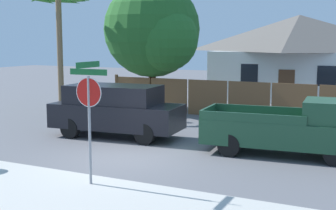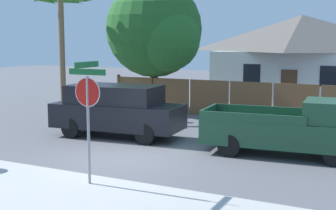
% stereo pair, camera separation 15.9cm
% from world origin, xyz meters
% --- Properties ---
extents(ground_plane, '(80.00, 80.00, 0.00)m').
position_xyz_m(ground_plane, '(0.00, 0.00, 0.00)').
color(ground_plane, slate).
extents(sidewalk_strip, '(36.00, 3.20, 0.01)m').
position_xyz_m(sidewalk_strip, '(0.00, -3.60, 0.00)').
color(sidewalk_strip, beige).
rests_on(sidewalk_strip, ground).
extents(wooden_fence, '(14.58, 0.12, 1.82)m').
position_xyz_m(wooden_fence, '(1.34, 8.81, 0.86)').
color(wooden_fence, brown).
rests_on(wooden_fence, ground).
extents(house, '(10.26, 6.68, 5.14)m').
position_xyz_m(house, '(1.93, 17.17, 2.67)').
color(house, white).
rests_on(house, ground).
extents(oak_tree, '(5.28, 5.03, 6.72)m').
position_xyz_m(oak_tree, '(-3.95, 9.51, 4.09)').
color(oak_tree, brown).
rests_on(oak_tree, ground).
extents(palm_tree, '(2.94, 3.15, 5.99)m').
position_xyz_m(palm_tree, '(-7.53, 6.26, 5.16)').
color(palm_tree, brown).
rests_on(palm_tree, ground).
extents(red_suv, '(5.06, 2.36, 1.96)m').
position_xyz_m(red_suv, '(-1.94, 2.55, 1.06)').
color(red_suv, black).
rests_on(red_suv, ground).
extents(orange_pickup, '(5.27, 2.35, 1.82)m').
position_xyz_m(orange_pickup, '(4.61, 2.58, 0.88)').
color(orange_pickup, '#1E472D').
rests_on(orange_pickup, ground).
extents(stop_sign, '(1.08, 0.98, 3.11)m').
position_xyz_m(stop_sign, '(0.62, -2.66, 2.13)').
color(stop_sign, gray).
rests_on(stop_sign, ground).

